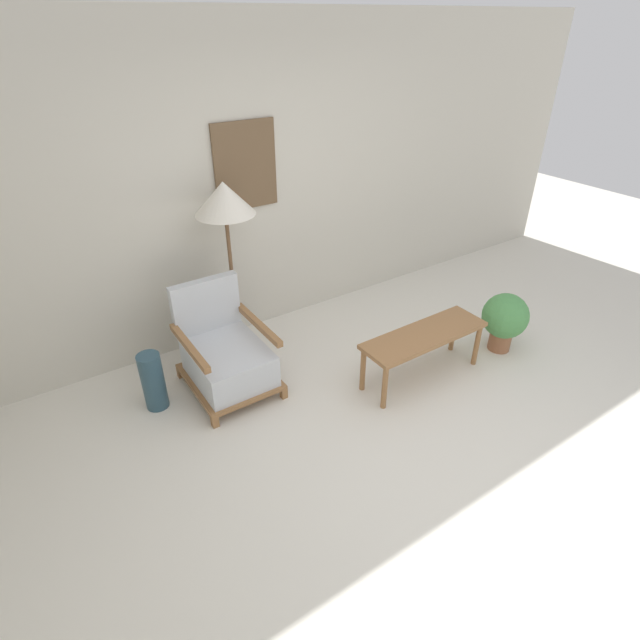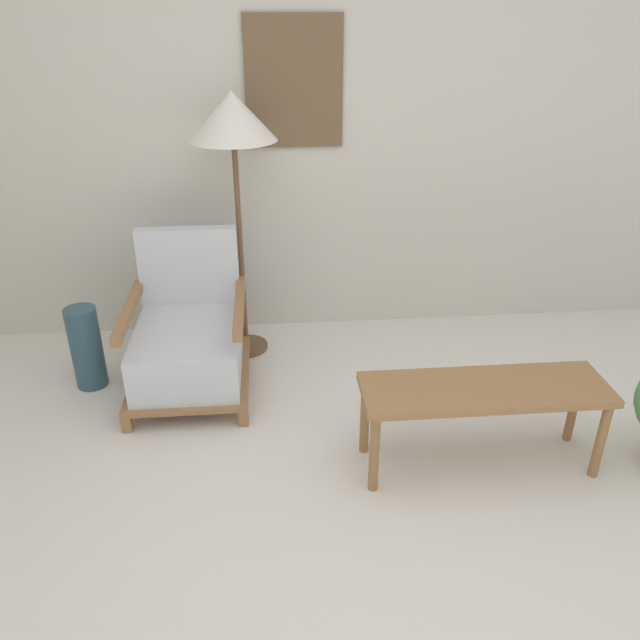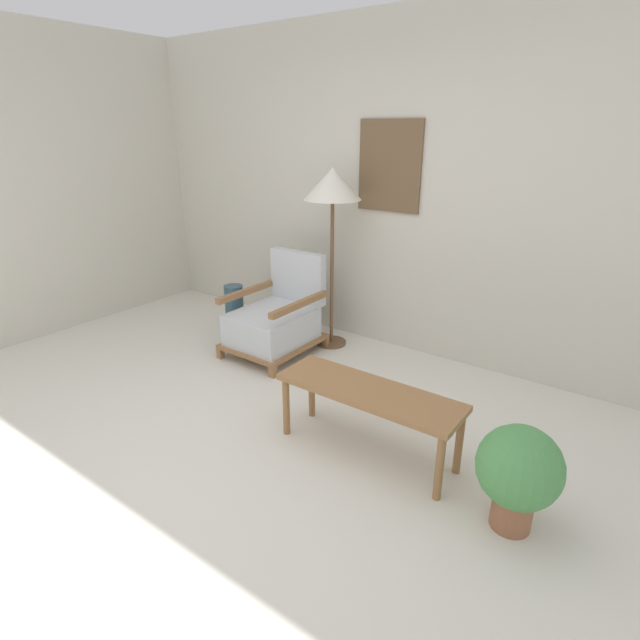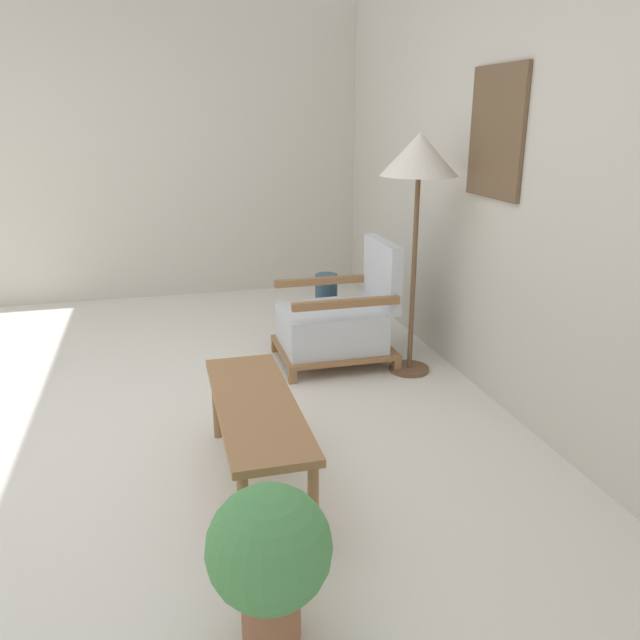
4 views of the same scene
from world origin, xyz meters
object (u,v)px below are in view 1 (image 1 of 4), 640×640
at_px(armchair, 226,355).
at_px(vase, 153,381).
at_px(coffee_table, 424,339).
at_px(floor_lamp, 225,205).
at_px(potted_plant, 505,318).

height_order(armchair, vase, armchair).
xyz_separation_m(armchair, coffee_table, (1.40, -0.79, 0.08)).
relative_size(floor_lamp, potted_plant, 2.80).
distance_m(armchair, floor_lamp, 1.18).
height_order(floor_lamp, potted_plant, floor_lamp).
height_order(vase, potted_plant, potted_plant).
xyz_separation_m(coffee_table, vase, (-1.97, 0.86, -0.13)).
height_order(floor_lamp, coffee_table, floor_lamp).
xyz_separation_m(coffee_table, potted_plant, (0.89, -0.10, -0.05)).
bearing_deg(floor_lamp, coffee_table, -47.61).
height_order(armchair, coffee_table, armchair).
xyz_separation_m(armchair, potted_plant, (2.29, -0.90, 0.03)).
bearing_deg(coffee_table, vase, 156.37).
bearing_deg(potted_plant, floor_lamp, 146.64).
bearing_deg(armchair, vase, 173.14).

